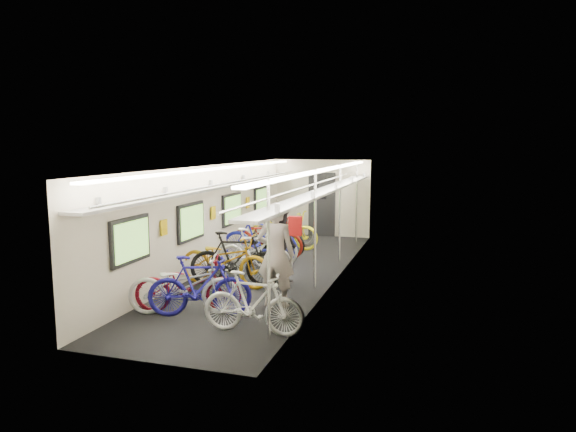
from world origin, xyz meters
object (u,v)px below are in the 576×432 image
Objects in this scene: bicycle_0 at (184,286)px; backpack at (295,226)px; bicycle_1 at (200,286)px; passenger_near at (276,255)px; passenger_mid at (281,244)px.

backpack is (1.39, 2.04, 0.78)m from bicycle_0.
bicycle_1 is 0.93× the size of passenger_near.
backpack reaches higher than bicycle_0.
bicycle_0 is at bearing 66.66° from bicycle_1.
bicycle_1 is at bearing 39.11° from passenger_near.
bicycle_0 is 2.77m from passenger_mid.
passenger_near is (1.04, 0.91, 0.42)m from bicycle_1.
bicycle_0 is 4.99× the size of backpack.
passenger_near is at bearing -98.59° from backpack.
passenger_near is 1.19× the size of passenger_mid.
bicycle_0 is 1.68m from passenger_near.
passenger_near is 1.19m from backpack.
passenger_mid is at bearing -36.30° from bicycle_0.
passenger_mid is 4.16× the size of backpack.
bicycle_1 is 2.44m from backpack.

